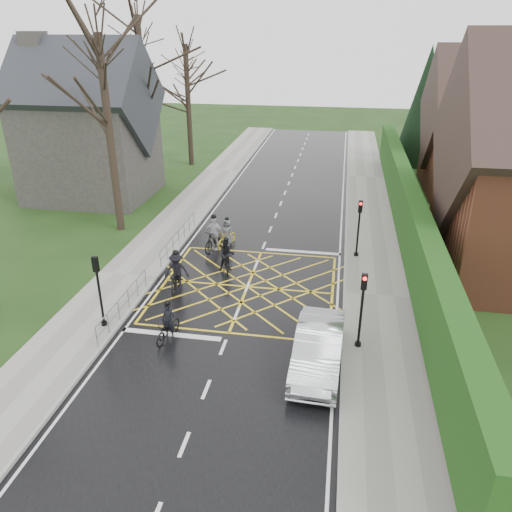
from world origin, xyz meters
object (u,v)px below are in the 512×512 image
(cyclist_back, at_px, (226,258))
(car, at_px, (318,349))
(cyclist_rear, at_px, (168,326))
(cyclist_front, at_px, (214,237))
(cyclist_lead, at_px, (227,236))
(cyclist_mid, at_px, (177,275))

(cyclist_back, xyz_separation_m, car, (5.01, -7.13, 0.10))
(car, bearing_deg, cyclist_back, 127.01)
(cyclist_rear, height_order, car, cyclist_rear)
(cyclist_front, xyz_separation_m, cyclist_lead, (0.56, 0.74, -0.18))
(cyclist_rear, relative_size, cyclist_front, 0.85)
(cyclist_front, bearing_deg, cyclist_back, -48.79)
(cyclist_back, xyz_separation_m, cyclist_lead, (-0.69, 3.15, -0.10))
(cyclist_mid, xyz_separation_m, car, (6.86, -4.84, 0.06))
(cyclist_front, bearing_deg, car, -42.97)
(cyclist_mid, bearing_deg, cyclist_lead, 71.40)
(cyclist_front, distance_m, car, 11.42)
(cyclist_back, bearing_deg, cyclist_lead, 84.58)
(cyclist_rear, height_order, cyclist_mid, cyclist_mid)
(car, bearing_deg, cyclist_rear, 174.08)
(cyclist_rear, distance_m, cyclist_front, 8.74)
(cyclist_front, height_order, cyclist_lead, cyclist_front)
(cyclist_lead, distance_m, car, 11.76)
(cyclist_front, relative_size, car, 0.45)
(cyclist_mid, relative_size, car, 0.44)
(cyclist_rear, xyz_separation_m, cyclist_front, (-0.37, 8.73, 0.22))
(cyclist_rear, height_order, cyclist_back, cyclist_back)
(cyclist_rear, xyz_separation_m, car, (5.89, -0.81, 0.24))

